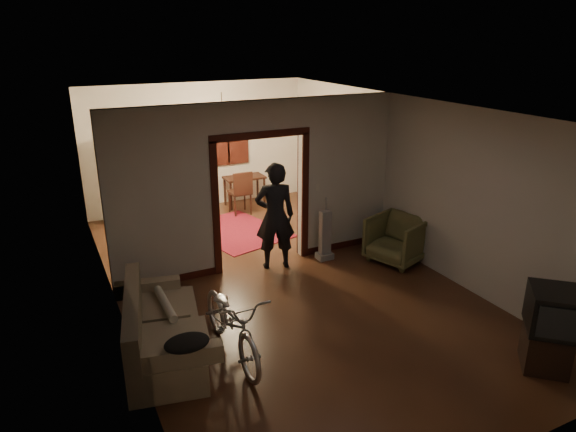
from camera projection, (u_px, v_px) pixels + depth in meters
floor at (280, 280)px, 8.34m from camera, size 5.00×8.50×0.01m
ceiling at (279, 106)px, 7.40m from camera, size 5.00×8.50×0.01m
wall_back at (198, 146)px, 11.46m from camera, size 5.00×0.02×2.80m
wall_left at (110, 223)px, 6.83m from camera, size 0.02×8.50×2.80m
wall_right at (409, 179)px, 8.92m from camera, size 0.02×8.50×2.80m
partition_wall at (260, 186)px, 8.51m from camera, size 5.00×0.14×2.80m
door_casing at (260, 203)px, 8.61m from camera, size 1.74×0.20×2.32m
far_window at (228, 137)px, 11.67m from camera, size 0.98×0.06×1.28m
chandelier at (222, 114)px, 9.66m from camera, size 0.24×0.24×0.24m
light_switch at (317, 187)px, 8.93m from camera, size 0.08×0.01×0.12m
sofa at (164, 323)px, 6.28m from camera, size 1.23×2.06×0.89m
rolled_paper at (165, 304)px, 6.55m from camera, size 0.11×0.87×0.11m
jacket at (187, 343)px, 5.45m from camera, size 0.49×0.37×0.14m
bicycle at (232, 322)px, 6.26m from camera, size 0.63×1.76×0.92m
armchair at (397, 239)px, 8.91m from camera, size 1.13×1.12×0.81m
tv_stand at (545, 349)px, 6.10m from camera, size 0.72×0.73×0.49m
crt_tv at (553, 310)px, 5.93m from camera, size 0.79×0.79×0.51m
vacuum at (325, 235)px, 8.98m from camera, size 0.33×0.30×0.90m
person at (275, 216)px, 8.52m from camera, size 0.76×0.60×1.83m
oriental_rug at (236, 231)px, 10.37m from camera, size 2.01×2.36×0.02m
locker at (142, 178)px, 10.79m from camera, size 0.96×0.60×1.83m
globe at (137, 129)px, 10.44m from camera, size 0.30×0.30×0.30m
desk at (245, 191)px, 11.86m from camera, size 0.97×0.63×0.68m
desk_chair at (240, 192)px, 11.27m from camera, size 0.47×0.47×0.98m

